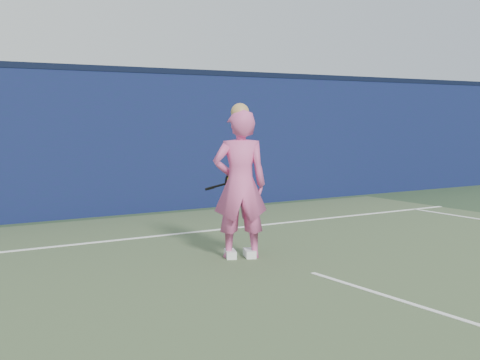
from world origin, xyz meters
TOP-DOWN VIEW (x-y plane):
  - ground at (0.00, 0.00)m, footprint 80.00×80.00m
  - backstop_wall at (0.00, 6.50)m, footprint 24.00×0.40m
  - wall_cap at (0.00, 6.50)m, footprint 24.00×0.42m
  - player at (-0.23, 2.14)m, footprint 0.78×0.66m
  - racket at (-0.08, 2.51)m, footprint 0.46×0.37m
  - court_lines at (0.00, -0.33)m, footprint 11.00×12.04m

SIDE VIEW (x-z plane):
  - ground at x=0.00m, z-range 0.00..0.00m
  - court_lines at x=0.00m, z-range 0.01..0.01m
  - racket at x=-0.08m, z-range 0.75..1.05m
  - player at x=-0.23m, z-range -0.03..1.85m
  - backstop_wall at x=0.00m, z-range 0.00..2.50m
  - wall_cap at x=0.00m, z-range 2.50..2.60m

